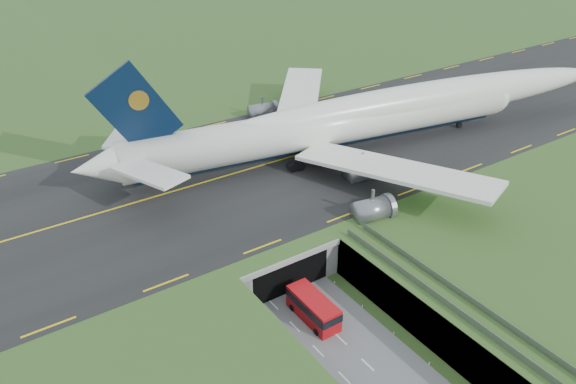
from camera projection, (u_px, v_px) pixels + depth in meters
ground at (326, 326)px, 71.49m from camera, size 900.00×900.00×0.00m
airfield_deck at (327, 308)px, 70.02m from camera, size 800.00×800.00×6.00m
trench_road at (365, 363)px, 66.02m from camera, size 12.00×75.00×0.20m
taxiway at (206, 182)px, 92.36m from camera, size 800.00×44.00×0.18m
tunnel_portal at (258, 243)px, 81.94m from camera, size 17.00×22.30×6.00m
guideway at (517, 353)px, 60.38m from camera, size 3.00×53.00×7.05m
jumbo_jet at (368, 117)px, 101.60m from camera, size 105.91×65.36×21.93m
shuttle_tram at (313, 308)px, 71.82m from camera, size 3.20×8.20×3.33m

